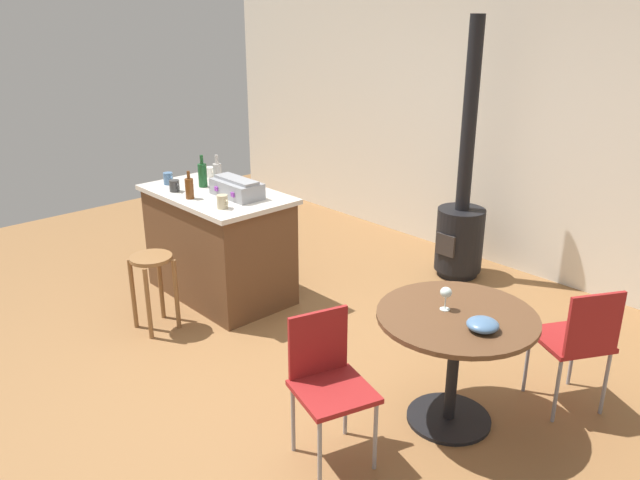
% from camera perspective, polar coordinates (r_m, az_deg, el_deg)
% --- Properties ---
extents(ground_plane, '(8.80, 8.80, 0.00)m').
position_cam_1_polar(ground_plane, '(4.64, -5.07, -11.28)').
color(ground_plane, olive).
extents(back_wall, '(8.00, 0.10, 2.70)m').
position_cam_1_polar(back_wall, '(6.26, 16.55, 9.74)').
color(back_wall, silver).
rests_on(back_wall, ground_plane).
extents(kitchen_island, '(1.32, 0.79, 0.94)m').
position_cam_1_polar(kitchen_island, '(5.58, -9.05, -0.32)').
color(kitchen_island, brown).
rests_on(kitchen_island, ground_plane).
extents(wooden_stool, '(0.32, 0.32, 0.61)m').
position_cam_1_polar(wooden_stool, '(5.10, -14.77, -3.13)').
color(wooden_stool, olive).
rests_on(wooden_stool, ground_plane).
extents(dining_table, '(0.94, 0.94, 0.74)m').
position_cam_1_polar(dining_table, '(3.89, 12.02, -8.81)').
color(dining_table, black).
rests_on(dining_table, ground_plane).
extents(folding_chair_near, '(0.54, 0.54, 0.86)m').
position_cam_1_polar(folding_chair_near, '(4.25, 22.14, -8.16)').
color(folding_chair_near, maroon).
rests_on(folding_chair_near, ground_plane).
extents(folding_chair_far, '(0.50, 0.50, 0.85)m').
position_cam_1_polar(folding_chair_far, '(3.59, 0.71, -12.22)').
color(folding_chair_far, maroon).
rests_on(folding_chair_far, ground_plane).
extents(wood_stove, '(0.44, 0.45, 2.35)m').
position_cam_1_polar(wood_stove, '(6.02, 12.54, 1.82)').
color(wood_stove, black).
rests_on(wood_stove, ground_plane).
extents(toolbox, '(0.46, 0.25, 0.16)m').
position_cam_1_polar(toolbox, '(5.26, -7.47, 4.65)').
color(toolbox, gray).
rests_on(toolbox, kitchen_island).
extents(bottle_0, '(0.07, 0.07, 0.27)m').
position_cam_1_polar(bottle_0, '(5.58, -9.19, 5.85)').
color(bottle_0, '#B7B2AD').
rests_on(bottle_0, kitchen_island).
extents(bottle_1, '(0.08, 0.08, 0.28)m').
position_cam_1_polar(bottle_1, '(5.58, -10.49, 5.79)').
color(bottle_1, '#194C23').
rests_on(bottle_1, kitchen_island).
extents(bottle_2, '(0.07, 0.07, 0.23)m').
position_cam_1_polar(bottle_2, '(5.26, -11.64, 4.59)').
color(bottle_2, '#603314').
rests_on(bottle_2, kitchen_island).
extents(cup_0, '(0.12, 0.09, 0.11)m').
position_cam_1_polar(cup_0, '(4.97, -8.74, 3.41)').
color(cup_0, tan).
rests_on(cup_0, kitchen_island).
extents(cup_1, '(0.12, 0.09, 0.09)m').
position_cam_1_polar(cup_1, '(5.92, -9.83, 6.05)').
color(cup_1, white).
rests_on(cup_1, kitchen_island).
extents(cup_2, '(0.12, 0.08, 0.10)m').
position_cam_1_polar(cup_2, '(5.73, -13.45, 5.39)').
color(cup_2, '#4C7099').
rests_on(cup_2, kitchen_island).
extents(cup_3, '(0.12, 0.08, 0.10)m').
position_cam_1_polar(cup_3, '(5.50, -12.92, 4.76)').
color(cup_3, '#383838').
rests_on(cup_3, kitchen_island).
extents(wine_glass, '(0.07, 0.07, 0.14)m').
position_cam_1_polar(wine_glass, '(3.81, 11.23, -4.70)').
color(wine_glass, silver).
rests_on(wine_glass, dining_table).
extents(serving_bowl, '(0.18, 0.18, 0.07)m').
position_cam_1_polar(serving_bowl, '(3.65, 14.39, -7.36)').
color(serving_bowl, '#4C7099').
rests_on(serving_bowl, dining_table).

